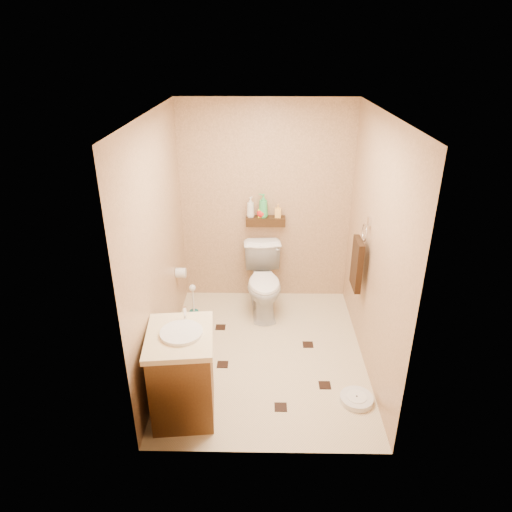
{
  "coord_description": "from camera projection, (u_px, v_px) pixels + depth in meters",
  "views": [
    {
      "loc": [
        -0.03,
        -3.83,
        2.94
      ],
      "look_at": [
        -0.1,
        0.25,
        1.0
      ],
      "focal_mm": 32.0,
      "sensor_mm": 36.0,
      "label": 1
    }
  ],
  "objects": [
    {
      "name": "wall_left",
      "position": [
        158.0,
        248.0,
        4.22
      ],
      "size": [
        0.04,
        2.5,
        2.4
      ],
      "primitive_type": "cube",
      "color": "tan",
      "rests_on": "ground"
    },
    {
      "name": "vanity",
      "position": [
        182.0,
        372.0,
        3.84
      ],
      "size": [
        0.6,
        0.7,
        0.92
      ],
      "rotation": [
        0.0,
        0.0,
        0.1
      ],
      "color": "brown",
      "rests_on": "ground"
    },
    {
      "name": "bathroom_scale",
      "position": [
        356.0,
        399.0,
        4.08
      ],
      "size": [
        0.3,
        0.3,
        0.06
      ],
      "rotation": [
        0.0,
        0.0,
        0.01
      ],
      "color": "silver",
      "rests_on": "ground"
    },
    {
      "name": "wall_right",
      "position": [
        375.0,
        249.0,
        4.19
      ],
      "size": [
        0.04,
        2.5,
        2.4
      ],
      "primitive_type": "cube",
      "color": "tan",
      "rests_on": "ground"
    },
    {
      "name": "wall_shelf",
      "position": [
        266.0,
        221.0,
        5.34
      ],
      "size": [
        0.46,
        0.14,
        0.1
      ],
      "primitive_type": "cube",
      "color": "#3D2310",
      "rests_on": "wall_back"
    },
    {
      "name": "toilet_brush",
      "position": [
        194.0,
        308.0,
        5.23
      ],
      "size": [
        0.1,
        0.1,
        0.46
      ],
      "color": "#18615D",
      "rests_on": "ground"
    },
    {
      "name": "ceiling",
      "position": [
        267.0,
        114.0,
        3.69
      ],
      "size": [
        2.0,
        2.5,
        0.02
      ],
      "primitive_type": "cube",
      "color": "white",
      "rests_on": "wall_back"
    },
    {
      "name": "bottle_a",
      "position": [
        250.0,
        207.0,
        5.27
      ],
      "size": [
        0.13,
        0.13,
        0.24
      ],
      "primitive_type": "imported",
      "rotation": [
        0.0,
        0.0,
        2.64
      ],
      "color": "silver",
      "rests_on": "wall_shelf"
    },
    {
      "name": "bottle_e",
      "position": [
        278.0,
        211.0,
        5.28
      ],
      "size": [
        0.08,
        0.08,
        0.16
      ],
      "primitive_type": "imported",
      "rotation": [
        0.0,
        0.0,
        6.21
      ],
      "color": "#FFBE54",
      "rests_on": "wall_shelf"
    },
    {
      "name": "toilet_paper",
      "position": [
        181.0,
        273.0,
        5.06
      ],
      "size": [
        0.12,
        0.11,
        0.12
      ],
      "color": "silver",
      "rests_on": "wall_left"
    },
    {
      "name": "floor_accents",
      "position": [
        268.0,
        356.0,
        4.69
      ],
      "size": [
        1.17,
        1.44,
        0.01
      ],
      "color": "black",
      "rests_on": "ground"
    },
    {
      "name": "toilet",
      "position": [
        264.0,
        282.0,
        5.3
      ],
      "size": [
        0.5,
        0.81,
        0.79
      ],
      "primitive_type": "imported",
      "rotation": [
        0.0,
        0.0,
        0.08
      ],
      "color": "white",
      "rests_on": "ground"
    },
    {
      "name": "bottle_d",
      "position": [
        263.0,
        206.0,
        5.26
      ],
      "size": [
        0.13,
        0.13,
        0.28
      ],
      "primitive_type": "imported",
      "rotation": [
        0.0,
        0.0,
        4.43
      ],
      "color": "#3AAF5B",
      "rests_on": "wall_shelf"
    },
    {
      "name": "bottle_b",
      "position": [
        261.0,
        211.0,
        5.29
      ],
      "size": [
        0.08,
        0.08,
        0.15
      ],
      "primitive_type": "imported",
      "rotation": [
        0.0,
        0.0,
        1.3
      ],
      "color": "#EDFF35",
      "rests_on": "wall_shelf"
    },
    {
      "name": "wall_back",
      "position": [
        266.0,
        204.0,
        5.33
      ],
      "size": [
        2.0,
        0.04,
        2.4
      ],
      "primitive_type": "cube",
      "color": "tan",
      "rests_on": "ground"
    },
    {
      "name": "bottle_c",
      "position": [
        262.0,
        211.0,
        5.29
      ],
      "size": [
        0.16,
        0.16,
        0.15
      ],
      "primitive_type": "imported",
      "rotation": [
        0.0,
        0.0,
        2.34
      ],
      "color": "red",
      "rests_on": "wall_shelf"
    },
    {
      "name": "towel_ring",
      "position": [
        358.0,
        262.0,
        4.53
      ],
      "size": [
        0.12,
        0.3,
        0.76
      ],
      "color": "silver",
      "rests_on": "wall_right"
    },
    {
      "name": "wall_front",
      "position": [
        267.0,
        325.0,
        3.08
      ],
      "size": [
        2.0,
        0.04,
        2.4
      ],
      "primitive_type": "cube",
      "color": "tan",
      "rests_on": "ground"
    },
    {
      "name": "ground",
      "position": [
        265.0,
        354.0,
        4.72
      ],
      "size": [
        2.5,
        2.5,
        0.0
      ],
      "primitive_type": "plane",
      "color": "beige",
      "rests_on": "ground"
    }
  ]
}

